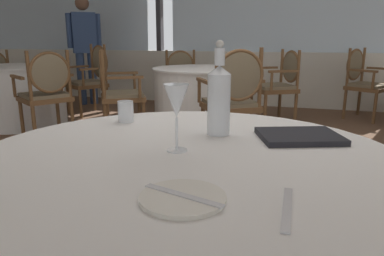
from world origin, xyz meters
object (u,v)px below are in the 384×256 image
Objects in this scene: water_tumbler at (126,111)px; dining_chair_2_3 at (92,75)px; wine_glass at (176,103)px; dining_chair_0_2 at (182,77)px; dining_chair_0_0 at (234,94)px; side_plate at (183,198)px; water_bottle at (219,98)px; dining_chair_0_1 at (280,81)px; menu_book at (299,136)px; diner_person_0 at (85,44)px; dining_chair_2_2 at (47,88)px; dining_chair_1_1 at (363,78)px; dining_chair_0_3 at (114,87)px.

water_tumbler is 3.88m from dining_chair_2_3.
dining_chair_0_2 is (-1.26, 3.89, -0.36)m from wine_glass.
dining_chair_2_3 reaches higher than wine_glass.
side_plate is at bearing 156.32° from dining_chair_0_0.
water_bottle is 3.34m from dining_chair_0_1.
water_bottle is 1.24× the size of menu_book.
water_tumbler is 0.09× the size of dining_chair_0_0.
dining_chair_2_3 is at bearing 27.83° from dining_chair_0_0.
menu_book is at bearing -5.62° from water_tumbler.
dining_chair_0_2 is at bearing 104.56° from water_tumbler.
water_bottle is at bearing -1.29° from diner_person_0.
dining_chair_2_3 reaches higher than dining_chair_0_2.
dining_chair_0_2 is 0.95× the size of dining_chair_2_2.
wine_glass is 2.22m from dining_chair_0_0.
diner_person_0 is at bearing -35.94° from dining_chair_2_2.
dining_chair_0_0 reaches higher than dining_chair_1_1.
menu_book is 0.28× the size of dining_chair_0_3.
dining_chair_0_0 reaches higher than dining_chair_2_3.
dining_chair_0_2 is at bearing 138.30° from dining_chair_2_3.
dining_chair_0_2 is at bearing 44.82° from dining_chair_0_3.
menu_book is at bearing 1.28° from diner_person_0.
water_tumbler is 0.10× the size of dining_chair_0_2.
menu_book is at bearing 175.17° from dining_chair_2_2.
wine_glass is at bearing 67.29° from dining_chair_2_3.
water_tumbler is 4.71m from diner_person_0.
side_plate is 0.79m from water_tumbler.
side_plate is 0.58m from water_bottle.
dining_chair_0_3 reaches higher than dining_chair_0_1.
water_bottle is 0.25m from wine_glass.
dining_chair_0_1 is (-0.02, 3.89, -0.18)m from side_plate.
dining_chair_0_0 is (-0.22, 2.19, -0.31)m from wine_glass.
dining_chair_0_2 reaches higher than menu_book.
dining_chair_2_2 is at bearing 135.05° from water_tumbler.
dining_chair_0_0 reaches higher than wine_glass.
wine_glass is 0.21× the size of dining_chair_2_3.
menu_book is 3.19m from dining_chair_2_2.
wine_glass reaches higher than dining_chair_0_1.
dining_chair_2_3 is at bearing 124.11° from side_plate.
dining_chair_0_0 is 1.96m from dining_chair_2_2.
side_plate is at bearing -90.32° from dining_chair_0_3.
wine_glass is 4.11m from dining_chair_0_2.
diner_person_0 is at bearing -42.91° from dining_chair_0_1.
wine_glass reaches higher than water_tumbler.
dining_chair_0_0 reaches higher than dining_chair_2_2.
dining_chair_0_2 is at bearing -136.88° from dining_chair_1_1.
dining_chair_0_2 is at bearing 93.97° from menu_book.
side_plate is at bearing -54.51° from water_tumbler.
menu_book is (0.36, 0.25, -0.14)m from wine_glass.
dining_chair_0_1 is 1.41m from dining_chair_0_2.
wine_glass reaches higher than menu_book.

